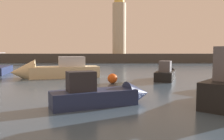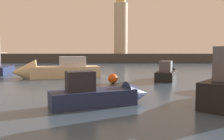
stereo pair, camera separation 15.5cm
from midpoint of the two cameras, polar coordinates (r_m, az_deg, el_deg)
ground_plane at (r=30.54m, az=-0.25°, el=-0.82°), size 220.00×220.00×0.00m
breakwater at (r=59.74m, az=-0.09°, el=2.96°), size 69.65×4.91×2.27m
lighthouse at (r=60.13m, az=2.32°, el=11.08°), size 3.43×3.43×15.54m
motorboat_0 at (r=26.45m, az=-14.46°, el=-0.17°), size 9.79×5.02×3.00m
motorboat_2 at (r=24.90m, az=13.68°, el=-0.78°), size 3.51×5.91×2.25m
motorboat_5 at (r=12.72m, az=-1.24°, el=-6.05°), size 5.79×3.57×2.16m
sailboat_moored at (r=33.47m, az=-25.25°, el=0.14°), size 2.97×6.51×10.73m
mooring_buoy at (r=21.02m, az=0.49°, el=-2.11°), size 0.89×0.89×0.89m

